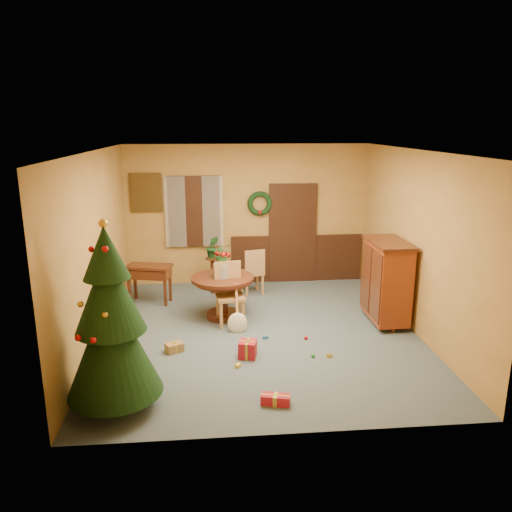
{
  "coord_description": "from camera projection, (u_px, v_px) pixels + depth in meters",
  "views": [
    {
      "loc": [
        -0.77,
        -7.48,
        3.29
      ],
      "look_at": [
        -0.04,
        0.4,
        1.19
      ],
      "focal_mm": 35.0,
      "sensor_mm": 36.0,
      "label": 1
    }
  ],
  "objects": [
    {
      "name": "toy_c",
      "position": [
        238.0,
        366.0,
        6.94
      ],
      "size": [
        0.09,
        0.09,
        0.05
      ],
      "primitive_type": "cube",
      "rotation": [
        0.0,
        0.0,
        0.89
      ],
      "color": "gold",
      "rests_on": "floor"
    },
    {
      "name": "chair_far",
      "position": [
        253.0,
        270.0,
        9.81
      ],
      "size": [
        0.49,
        0.49,
        0.93
      ],
      "color": "olive",
      "rests_on": "floor"
    },
    {
      "name": "gift_c",
      "position": [
        174.0,
        347.0,
        7.42
      ],
      "size": [
        0.3,
        0.27,
        0.14
      ],
      "color": "brown",
      "rests_on": "floor"
    },
    {
      "name": "room_envelope",
      "position": [
        257.0,
        231.0,
        10.44
      ],
      "size": [
        5.5,
        5.5,
        5.5
      ],
      "color": "#36474F",
      "rests_on": "ground"
    },
    {
      "name": "guitar",
      "position": [
        237.0,
        310.0,
        8.04
      ],
      "size": [
        0.44,
        0.55,
        0.73
      ],
      "primitive_type": null,
      "rotation": [
        -0.49,
        0.0,
        0.28
      ],
      "color": "white",
      "rests_on": "floor"
    },
    {
      "name": "toy_d",
      "position": [
        306.0,
        338.0,
        7.84
      ],
      "size": [
        0.06,
        0.06,
        0.06
      ],
      "primitive_type": "sphere",
      "color": "#B20B0E",
      "rests_on": "floor"
    },
    {
      "name": "sideboard",
      "position": [
        386.0,
        279.0,
        8.36
      ],
      "size": [
        0.59,
        1.11,
        1.42
      ],
      "color": "#5E200A",
      "rests_on": "floor"
    },
    {
      "name": "plant_stand",
      "position": [
        213.0,
        271.0,
        9.91
      ],
      "size": [
        0.28,
        0.28,
        0.73
      ],
      "color": "black",
      "rests_on": "floor"
    },
    {
      "name": "christmas_tree",
      "position": [
        111.0,
        322.0,
        5.71
      ],
      "size": [
        1.11,
        1.11,
        2.29
      ],
      "color": "#382111",
      "rests_on": "floor"
    },
    {
      "name": "chair_near",
      "position": [
        229.0,
        291.0,
        8.4
      ],
      "size": [
        0.51,
        0.51,
        1.04
      ],
      "color": "olive",
      "rests_on": "floor"
    },
    {
      "name": "gift_a",
      "position": [
        116.0,
        400.0,
        5.98
      ],
      "size": [
        0.38,
        0.36,
        0.16
      ],
      "color": "brown",
      "rests_on": "floor"
    },
    {
      "name": "writing_desk",
      "position": [
        149.0,
        275.0,
        9.35
      ],
      "size": [
        0.9,
        0.59,
        0.73
      ],
      "color": "black",
      "rests_on": "floor"
    },
    {
      "name": "toy_e",
      "position": [
        329.0,
        356.0,
        7.24
      ],
      "size": [
        0.08,
        0.05,
        0.05
      ],
      "primitive_type": "cube",
      "rotation": [
        0.0,
        0.0,
        -0.05
      ],
      "color": "gold",
      "rests_on": "floor"
    },
    {
      "name": "toy_b",
      "position": [
        313.0,
        356.0,
        7.24
      ],
      "size": [
        0.06,
        0.06,
        0.06
      ],
      "primitive_type": "sphere",
      "color": "green",
      "rests_on": "floor"
    },
    {
      "name": "urn",
      "position": [
        222.0,
        270.0,
        8.53
      ],
      "size": [
        0.31,
        0.31,
        0.23
      ],
      "primitive_type": "cylinder",
      "color": "slate",
      "rests_on": "dining_table"
    },
    {
      "name": "stand_plant",
      "position": [
        212.0,
        247.0,
        9.78
      ],
      "size": [
        0.25,
        0.21,
        0.44
      ],
      "primitive_type": "imported",
      "rotation": [
        0.0,
        0.0,
        0.05
      ],
      "color": "#19471E",
      "rests_on": "plant_stand"
    },
    {
      "name": "dining_table",
      "position": [
        223.0,
        289.0,
        8.62
      ],
      "size": [
        1.08,
        1.08,
        0.74
      ],
      "color": "black",
      "rests_on": "floor"
    },
    {
      "name": "gift_d",
      "position": [
        275.0,
        399.0,
        6.03
      ],
      "size": [
        0.37,
        0.23,
        0.13
      ],
      "color": "maroon",
      "rests_on": "floor"
    },
    {
      "name": "toy_a",
      "position": [
        265.0,
        337.0,
        7.87
      ],
      "size": [
        0.09,
        0.07,
        0.05
      ],
      "primitive_type": "cube",
      "rotation": [
        0.0,
        0.0,
        0.27
      ],
      "color": "#2663A7",
      "rests_on": "floor"
    },
    {
      "name": "gift_b",
      "position": [
        248.0,
        349.0,
        7.24
      ],
      "size": [
        0.3,
        0.3,
        0.25
      ],
      "color": "maroon",
      "rests_on": "floor"
    },
    {
      "name": "centerpiece_plant",
      "position": [
        222.0,
        254.0,
        8.46
      ],
      "size": [
        0.33,
        0.28,
        0.36
      ],
      "primitive_type": "imported",
      "color": "#1E4C23",
      "rests_on": "urn"
    }
  ]
}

